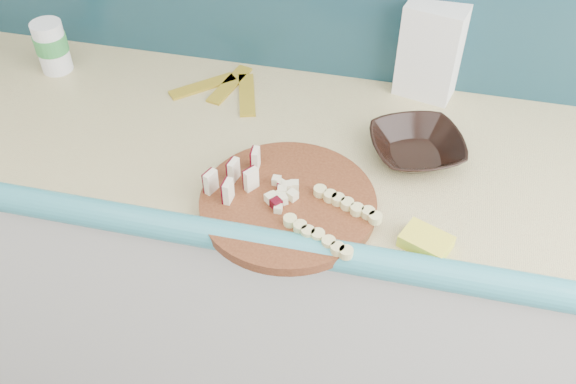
{
  "coord_description": "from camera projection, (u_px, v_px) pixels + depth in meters",
  "views": [
    {
      "loc": [
        0.31,
        0.44,
        1.82
      ],
      "look_at": [
        0.11,
        1.3,
        0.95
      ],
      "focal_mm": 40.0,
      "sensor_mm": 36.0,
      "label": 1
    }
  ],
  "objects": [
    {
      "name": "cutting_board",
      "position": [
        288.0,
        203.0,
        1.27
      ],
      "size": [
        0.46,
        0.46,
        0.02
      ],
      "primitive_type": "cylinder",
      "rotation": [
        0.0,
        0.0,
        -0.41
      ],
      "color": "#4B2010",
      "rests_on": "kitchen_counter"
    },
    {
      "name": "sponge",
      "position": [
        426.0,
        242.0,
        1.19
      ],
      "size": [
        0.11,
        0.09,
        0.03
      ],
      "primitive_type": "cube",
      "rotation": [
        0.0,
        0.0,
        -0.4
      ],
      "color": "yellow",
      "rests_on": "kitchen_counter"
    },
    {
      "name": "banana_slices",
      "position": [
        334.0,
        220.0,
        1.21
      ],
      "size": [
        0.18,
        0.17,
        0.02
      ],
      "color": "#EADD8F",
      "rests_on": "cutting_board"
    },
    {
      "name": "apple_chunks",
      "position": [
        279.0,
        191.0,
        1.26
      ],
      "size": [
        0.06,
        0.06,
        0.02
      ],
      "color": "#F7EDC6",
      "rests_on": "cutting_board"
    },
    {
      "name": "banana_peel",
      "position": [
        226.0,
        88.0,
        1.56
      ],
      "size": [
        0.23,
        0.2,
        0.01
      ],
      "rotation": [
        0.0,
        0.0,
        -0.4
      ],
      "color": "gold",
      "rests_on": "kitchen_counter"
    },
    {
      "name": "brown_bowl",
      "position": [
        416.0,
        147.0,
        1.37
      ],
      "size": [
        0.26,
        0.26,
        0.05
      ],
      "primitive_type": "imported",
      "rotation": [
        0.0,
        0.0,
        0.39
      ],
      "color": "black",
      "rests_on": "kitchen_counter"
    },
    {
      "name": "flour_bag",
      "position": [
        431.0,
        50.0,
        1.47
      ],
      "size": [
        0.15,
        0.12,
        0.23
      ],
      "primitive_type": "cube",
      "rotation": [
        0.0,
        0.0,
        -0.23
      ],
      "color": "white",
      "rests_on": "kitchen_counter"
    },
    {
      "name": "kitchen_counter",
      "position": [
        302.0,
        273.0,
        1.73
      ],
      "size": [
        2.2,
        0.63,
        0.91
      ],
      "color": "silver",
      "rests_on": "ground"
    },
    {
      "name": "canister",
      "position": [
        51.0,
        46.0,
        1.57
      ],
      "size": [
        0.08,
        0.08,
        0.13
      ],
      "rotation": [
        0.0,
        0.0,
        -0.37
      ],
      "color": "white",
      "rests_on": "kitchen_counter"
    },
    {
      "name": "apple_wedges",
      "position": [
        236.0,
        176.0,
        1.27
      ],
      "size": [
        0.1,
        0.14,
        0.05
      ],
      "color": "#FFEECB",
      "rests_on": "cutting_board"
    }
  ]
}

